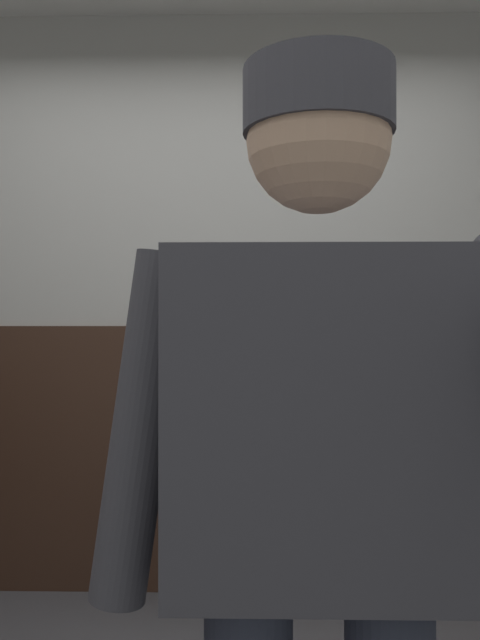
% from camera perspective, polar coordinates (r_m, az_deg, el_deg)
% --- Properties ---
extents(wall_back, '(4.22, 0.12, 2.69)m').
position_cam_1_polar(wall_back, '(3.03, -2.02, 1.61)').
color(wall_back, '#B2B2AD').
rests_on(wall_back, ground_plane).
extents(wainscot_band_back, '(3.62, 0.03, 1.23)m').
position_cam_1_polar(wainscot_band_back, '(3.02, -2.10, -12.28)').
color(wainscot_band_back, '#382319').
rests_on(wainscot_band_back, ground_plane).
extents(urinal_solo, '(0.40, 0.34, 1.24)m').
position_cam_1_polar(urinal_solo, '(2.85, -1.47, -9.69)').
color(urinal_solo, white).
rests_on(urinal_solo, ground_plane).
extents(person, '(0.69, 0.60, 1.64)m').
position_cam_1_polar(person, '(1.03, 7.10, -15.20)').
color(person, '#2D3342').
rests_on(person, ground_plane).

